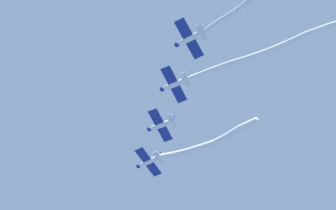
% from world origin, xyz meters
% --- Properties ---
extents(airplane_lead, '(6.44, 5.21, 1.67)m').
position_xyz_m(airplane_lead, '(5.30, -2.95, 60.18)').
color(airplane_lead, silver).
extents(smoke_trail_lead, '(10.13, 15.48, 2.57)m').
position_xyz_m(smoke_trail_lead, '(-0.20, -12.37, 59.01)').
color(smoke_trail_lead, white).
extents(airplane_left_wing, '(6.63, 5.15, 1.67)m').
position_xyz_m(airplane_left_wing, '(-2.28, -4.74, 60.43)').
color(airplane_left_wing, silver).
extents(airplane_right_wing, '(6.59, 5.14, 1.67)m').
position_xyz_m(airplane_right_wing, '(-9.84, -6.54, 60.68)').
color(airplane_right_wing, silver).
extents(smoke_trail_right_wing, '(12.05, 22.78, 2.00)m').
position_xyz_m(smoke_trail_right_wing, '(-16.65, -19.62, 59.94)').
color(smoke_trail_right_wing, white).
extents(airplane_slot, '(6.47, 5.18, 1.67)m').
position_xyz_m(airplane_slot, '(-17.40, -8.33, 60.93)').
color(airplane_slot, silver).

